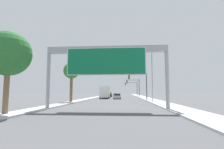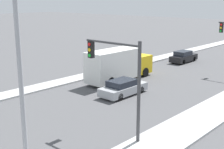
% 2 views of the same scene
% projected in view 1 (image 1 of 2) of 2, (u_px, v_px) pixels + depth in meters
% --- Properties ---
extents(sidewalk_right, '(3.00, 120.00, 0.15)m').
position_uv_depth(sidewalk_right, '(142.00, 97.00, 59.63)').
color(sidewalk_right, '#B7B7B7').
rests_on(sidewalk_right, ground).
extents(median_strip_left, '(2.00, 120.00, 0.15)m').
position_uv_depth(median_strip_left, '(98.00, 97.00, 60.73)').
color(median_strip_left, '#B7B7B7').
rests_on(median_strip_left, ground).
extents(sign_gantry, '(13.29, 0.73, 6.85)m').
position_uv_depth(sign_gantry, '(106.00, 59.00, 18.88)').
color(sign_gantry, '#9EA0A5').
rests_on(sign_gantry, ground).
extents(car_near_center, '(1.89, 4.68, 1.40)m').
position_uv_depth(car_near_center, '(117.00, 96.00, 44.98)').
color(car_near_center, '#A5A8AD').
rests_on(car_near_center, ground).
extents(car_mid_left, '(1.75, 4.54, 1.52)m').
position_uv_depth(car_mid_left, '(109.00, 95.00, 61.68)').
color(car_mid_left, black).
rests_on(car_mid_left, ground).
extents(truck_box_primary, '(2.31, 8.33, 3.30)m').
position_uv_depth(truck_box_primary, '(105.00, 92.00, 48.67)').
color(truck_box_primary, yellow).
rests_on(truck_box_primary, ground).
extents(traffic_light_near_intersection, '(4.25, 0.32, 6.01)m').
position_uv_depth(traffic_light_near_intersection, '(140.00, 82.00, 38.35)').
color(traffic_light_near_intersection, '#3D3D3F').
rests_on(traffic_light_near_intersection, ground).
extents(traffic_light_mid_block, '(4.49, 0.32, 6.03)m').
position_uv_depth(traffic_light_mid_block, '(135.00, 85.00, 58.21)').
color(traffic_light_mid_block, '#3D3D3F').
rests_on(traffic_light_mid_block, ground).
extents(traffic_light_far_intersection, '(4.96, 0.32, 5.66)m').
position_uv_depth(traffic_light_far_intersection, '(133.00, 86.00, 68.13)').
color(traffic_light_far_intersection, '#3D3D3F').
rests_on(traffic_light_far_intersection, ground).
extents(palm_tree_foreground, '(3.74, 3.74, 6.96)m').
position_uv_depth(palm_tree_foreground, '(8.00, 54.00, 14.58)').
color(palm_tree_foreground, brown).
rests_on(palm_tree_foreground, ground).
extents(palm_tree_background, '(2.90, 2.90, 7.12)m').
position_uv_depth(palm_tree_background, '(72.00, 71.00, 31.38)').
color(palm_tree_background, brown).
rests_on(palm_tree_background, ground).
extents(street_lamp_right, '(2.72, 0.28, 9.74)m').
position_uv_depth(street_lamp_right, '(150.00, 70.00, 31.06)').
color(street_lamp_right, '#9EA0A5').
rests_on(street_lamp_right, ground).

